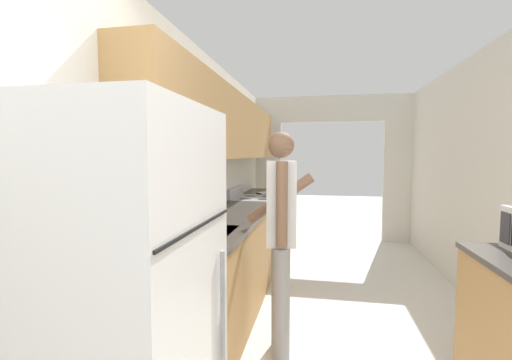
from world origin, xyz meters
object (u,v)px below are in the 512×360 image
Objects in this scene: range_oven at (257,230)px; person at (281,237)px; refrigerator at (120,311)px; knife at (259,193)px.

range_oven is 2.17m from person.
person reaches higher than range_oven.
refrigerator is 3.29m from range_oven.
refrigerator is 1.02× the size of person.
person reaches higher than knife.
refrigerator is 1.60× the size of range_oven.
person is at bearing -74.64° from range_oven.
range_oven reaches higher than knife.
person is 5.55× the size of knife.
person is at bearing 66.81° from refrigerator.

